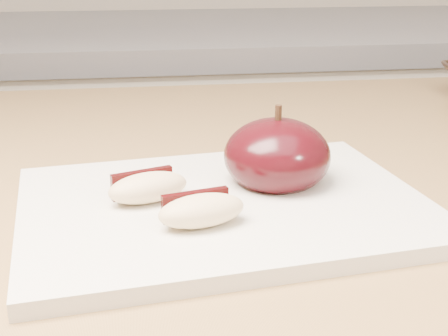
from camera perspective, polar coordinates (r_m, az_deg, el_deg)
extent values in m
cube|color=silver|center=(1.42, -4.20, -7.14)|extent=(2.40, 0.60, 0.90)
cube|color=slate|center=(1.27, -4.74, 12.04)|extent=(2.40, 0.62, 0.04)
cube|color=olive|center=(0.61, -0.11, -0.68)|extent=(1.64, 0.64, 0.04)
cube|color=silver|center=(0.47, 0.00, -3.56)|extent=(0.32, 0.25, 0.01)
ellipsoid|color=black|center=(0.50, 4.87, 1.12)|extent=(0.11, 0.11, 0.06)
cylinder|color=black|center=(0.49, 4.99, 5.03)|extent=(0.01, 0.01, 0.01)
ellipsoid|color=#D6B987|center=(0.46, -6.96, -1.79)|extent=(0.07, 0.05, 0.02)
cube|color=black|center=(0.47, -7.50, -1.38)|extent=(0.05, 0.02, 0.02)
ellipsoid|color=#D6B987|center=(0.42, -2.06, -3.92)|extent=(0.07, 0.04, 0.02)
cube|color=black|center=(0.43, -2.64, -3.39)|extent=(0.05, 0.02, 0.02)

